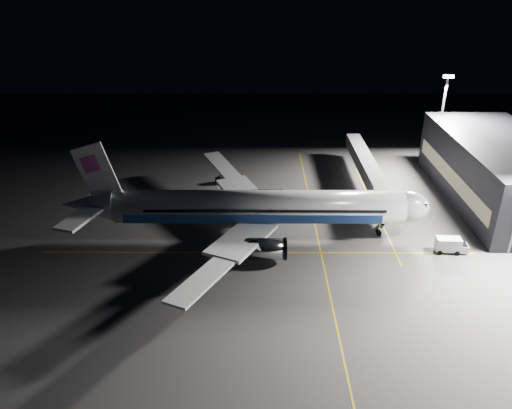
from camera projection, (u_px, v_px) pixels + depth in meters
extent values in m
plane|color=#4C4C4F|center=(259.00, 234.00, 85.46)|extent=(200.00, 200.00, 0.00)
cube|color=gold|center=(317.00, 234.00, 85.42)|extent=(0.25, 80.00, 0.01)
cube|color=gold|center=(259.00, 253.00, 80.07)|extent=(70.00, 0.25, 0.01)
cube|color=gold|center=(375.00, 209.00, 94.36)|extent=(0.25, 40.00, 0.01)
cylinder|color=silver|center=(259.00, 207.00, 83.13)|extent=(48.00, 5.60, 5.60)
ellipsoid|color=silver|center=(403.00, 207.00, 83.04)|extent=(8.96, 5.60, 5.60)
cube|color=black|center=(417.00, 202.00, 82.59)|extent=(2.20, 3.40, 0.90)
cone|color=silver|center=(88.00, 205.00, 83.11)|extent=(9.00, 5.49, 5.49)
cube|color=navy|center=(253.00, 204.00, 86.03)|extent=(42.24, 0.25, 1.50)
cube|color=navy|center=(253.00, 219.00, 81.04)|extent=(42.24, 0.25, 1.50)
cube|color=silver|center=(245.00, 195.00, 91.03)|extent=(11.36, 15.23, 1.53)
cube|color=silver|center=(242.00, 239.00, 76.66)|extent=(11.36, 15.23, 1.53)
cube|color=silver|center=(222.00, 165.00, 101.90)|extent=(8.57, 13.22, 1.31)
cube|color=silver|center=(201.00, 281.00, 65.07)|extent=(8.57, 13.22, 1.31)
cube|color=silver|center=(100.00, 190.00, 87.65)|extent=(6.20, 9.67, 0.45)
cube|color=silver|center=(81.00, 218.00, 78.31)|extent=(6.20, 9.67, 0.45)
cube|color=white|center=(97.00, 172.00, 80.51)|extent=(7.53, 0.40, 10.28)
cube|color=#CC45A9|center=(91.00, 164.00, 79.90)|extent=(3.22, 0.55, 3.22)
cylinder|color=#B7B7BF|center=(265.00, 198.00, 92.42)|extent=(5.60, 3.40, 3.40)
cylinder|color=#B7B7BF|center=(267.00, 249.00, 76.25)|extent=(5.60, 3.40, 3.40)
cylinder|color=#9999A0|center=(379.00, 228.00, 84.83)|extent=(0.26, 0.26, 2.50)
cylinder|color=black|center=(378.00, 232.00, 85.18)|extent=(0.90, 0.70, 0.90)
cylinder|color=#9999A0|center=(242.00, 216.00, 88.79)|extent=(0.26, 0.26, 2.50)
cylinder|color=#9999A0|center=(240.00, 241.00, 81.06)|extent=(0.26, 0.26, 2.50)
cylinder|color=black|center=(242.00, 220.00, 89.09)|extent=(1.10, 1.60, 1.10)
cylinder|color=black|center=(240.00, 244.00, 81.37)|extent=(1.10, 1.60, 1.10)
cube|color=black|center=(499.00, 171.00, 95.22)|extent=(18.00, 40.00, 12.00)
cube|color=brown|center=(451.00, 176.00, 95.70)|extent=(0.15, 36.00, 3.00)
cube|color=#B2B2B7|center=(367.00, 166.00, 101.37)|extent=(3.00, 33.90, 2.80)
cube|color=#B2B2B7|center=(384.00, 200.00, 87.13)|extent=(3.60, 3.20, 3.40)
cylinder|color=#9999A0|center=(382.00, 215.00, 88.47)|extent=(0.70, 0.70, 3.10)
cylinder|color=black|center=(383.00, 224.00, 88.19)|extent=(0.70, 0.30, 0.70)
cylinder|color=black|center=(381.00, 219.00, 89.80)|extent=(0.70, 0.30, 0.70)
cylinder|color=#59595E|center=(440.00, 123.00, 109.66)|extent=(0.44, 0.44, 20.00)
cube|color=#59595E|center=(448.00, 76.00, 105.13)|extent=(2.40, 0.50, 0.80)
cube|color=white|center=(449.00, 77.00, 104.82)|extent=(2.20, 0.15, 0.60)
cube|color=silver|center=(448.00, 244.00, 79.61)|extent=(3.97, 2.20, 2.11)
cube|color=silver|center=(462.00, 248.00, 79.70)|extent=(1.67, 1.93, 1.15)
cube|color=black|center=(463.00, 245.00, 79.49)|extent=(1.27, 1.71, 0.48)
cylinder|color=black|center=(454.00, 247.00, 80.90)|extent=(0.78, 0.30, 0.77)
cylinder|color=black|center=(457.00, 254.00, 79.09)|extent=(0.78, 0.30, 0.77)
cylinder|color=black|center=(437.00, 246.00, 81.09)|extent=(0.78, 0.30, 0.77)
cylinder|color=black|center=(440.00, 253.00, 79.28)|extent=(0.78, 0.30, 0.77)
cube|color=black|center=(221.00, 180.00, 104.94)|extent=(2.65, 2.23, 1.04)
cube|color=black|center=(221.00, 177.00, 104.65)|extent=(1.25, 1.25, 0.57)
sphere|color=#FFF2CC|center=(220.00, 181.00, 104.17)|extent=(0.25, 0.25, 0.25)
sphere|color=#FFF2CC|center=(225.00, 181.00, 104.51)|extent=(0.25, 0.25, 0.25)
cylinder|color=black|center=(224.00, 180.00, 106.10)|extent=(0.60, 0.42, 0.57)
cylinder|color=black|center=(227.00, 182.00, 104.79)|extent=(0.60, 0.42, 0.57)
cylinder|color=black|center=(216.00, 181.00, 105.48)|extent=(0.60, 0.42, 0.57)
cylinder|color=black|center=(219.00, 184.00, 104.16)|extent=(0.60, 0.42, 0.57)
cone|color=#FB5D0A|center=(246.00, 220.00, 89.60)|extent=(0.36, 0.36, 0.54)
cone|color=#FB5D0A|center=(256.00, 217.00, 90.48)|extent=(0.36, 0.36, 0.54)
cone|color=#FB5D0A|center=(255.00, 214.00, 91.63)|extent=(0.38, 0.38, 0.57)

